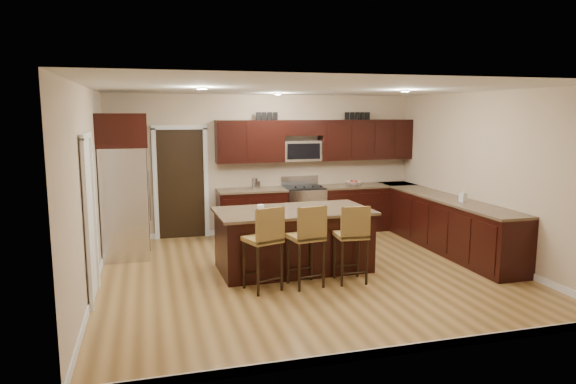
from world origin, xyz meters
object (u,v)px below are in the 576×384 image
object	(u,v)px
island	(293,241)
refrigerator	(125,184)
stool_left	(265,239)
range	(303,210)
stool_right	(352,235)
stool_mid	(308,236)

from	to	relation	value
island	refrigerator	size ratio (longest dim) A/B	1.00
island	refrigerator	bearing A→B (deg)	148.08
island	stool_left	distance (m)	1.09
range	stool_left	bearing A→B (deg)	-115.66
refrigerator	stool_left	bearing A→B (deg)	-51.16
stool_right	island	bearing A→B (deg)	129.09
stool_left	refrigerator	distance (m)	2.96
island	stool_mid	bearing A→B (deg)	-94.08
stool_mid	stool_left	bearing A→B (deg)	170.47
range	island	distance (m)	2.36
island	stool_right	distance (m)	1.08
stool_left	refrigerator	bearing A→B (deg)	109.70
range	stool_right	world-z (taller)	range
island	stool_left	world-z (taller)	stool_left
stool_mid	range	bearing A→B (deg)	64.69
stool_mid	stool_right	distance (m)	0.65
stool_left	refrigerator	size ratio (longest dim) A/B	0.49
stool_mid	stool_right	world-z (taller)	stool_mid
stool_mid	island	bearing A→B (deg)	78.31
range	stool_mid	size ratio (longest dim) A/B	0.97
stool_right	refrigerator	world-z (taller)	refrigerator
range	refrigerator	distance (m)	3.47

